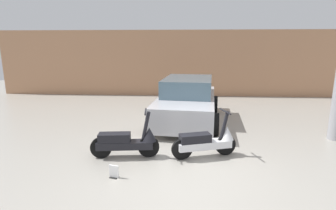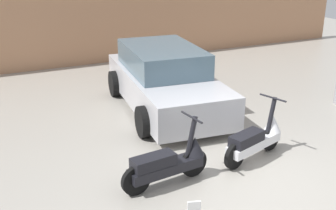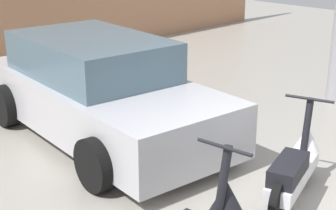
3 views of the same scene
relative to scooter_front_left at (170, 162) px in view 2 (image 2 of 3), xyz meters
name	(u,v)px [view 2 (image 2 of 3)]	position (x,y,z in m)	size (l,w,h in m)	color
ground_plane	(250,179)	(1.30, -0.46, -0.40)	(28.00, 28.00, 0.00)	#9E998E
wall_back	(100,12)	(1.30, 7.99, 1.28)	(19.60, 0.12, 3.36)	tan
scooter_front_left	(170,162)	(0.00, 0.00, 0.00)	(1.61, 0.58, 1.12)	black
scooter_front_right	(256,138)	(1.85, 0.15, -0.01)	(1.53, 0.75, 1.10)	black
car_rear_left	(165,80)	(1.41, 3.21, 0.31)	(2.46, 4.55, 1.49)	#B7B7BC
placard_near_left_scooter	(194,210)	(-0.08, -0.99, -0.28)	(0.20, 0.16, 0.26)	black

